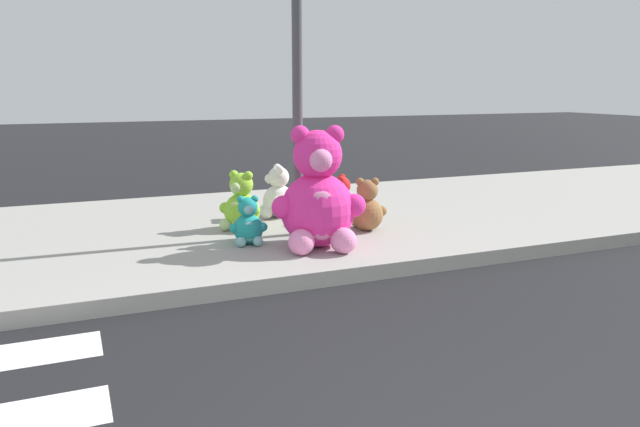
{
  "coord_description": "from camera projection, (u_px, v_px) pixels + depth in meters",
  "views": [
    {
      "loc": [
        -1.31,
        -1.82,
        1.79
      ],
      "look_at": [
        0.93,
        3.6,
        0.55
      ],
      "focal_mm": 34.15,
      "sensor_mm": 36.0,
      "label": 1
    }
  ],
  "objects": [
    {
      "name": "plush_white",
      "position": [
        277.0,
        196.0,
        7.68
      ],
      "size": [
        0.46,
        0.51,
        0.67
      ],
      "color": "white",
      "rests_on": "sidewalk"
    },
    {
      "name": "plush_brown",
      "position": [
        367.0,
        209.0,
        6.98
      ],
      "size": [
        0.45,
        0.44,
        0.61
      ],
      "color": "olive",
      "rests_on": "sidewalk"
    },
    {
      "name": "sidewalk",
      "position": [
        196.0,
        233.0,
        7.19
      ],
      "size": [
        28.0,
        4.4,
        0.15
      ],
      "primitive_type": "cube",
      "color": "#9E9B93",
      "rests_on": "ground_plane"
    },
    {
      "name": "plush_teal",
      "position": [
        248.0,
        225.0,
        6.37
      ],
      "size": [
        0.39,
        0.36,
        0.52
      ],
      "color": "teal",
      "rests_on": "sidewalk"
    },
    {
      "name": "plush_lime",
      "position": [
        241.0,
        206.0,
        7.02
      ],
      "size": [
        0.49,
        0.49,
        0.68
      ],
      "color": "#8CD133",
      "rests_on": "sidewalk"
    },
    {
      "name": "plush_red",
      "position": [
        340.0,
        202.0,
        7.49
      ],
      "size": [
        0.41,
        0.39,
        0.57
      ],
      "color": "red",
      "rests_on": "sidewalk"
    },
    {
      "name": "plush_pink_large",
      "position": [
        318.0,
        199.0,
        6.19
      ],
      "size": [
        0.94,
        0.88,
        1.25
      ],
      "color": "#F22D93",
      "rests_on": "sidewalk"
    },
    {
      "name": "sign_pole",
      "position": [
        297.0,
        80.0,
        6.47
      ],
      "size": [
        0.56,
        0.11,
        3.2
      ],
      "color": "#4C4C51",
      "rests_on": "sidewalk"
    }
  ]
}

